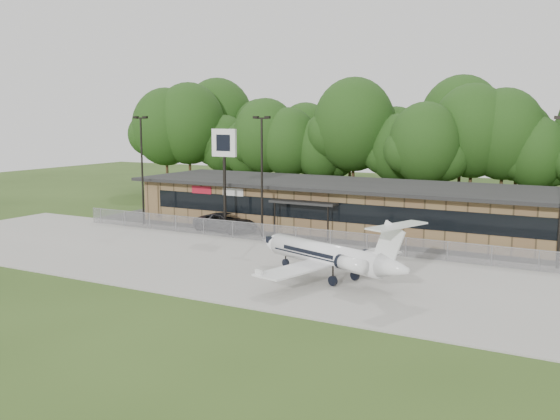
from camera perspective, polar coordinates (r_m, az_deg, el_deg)
The scene contains 11 objects.
ground at distance 36.84m, azimuth -8.00°, elevation -7.57°, with size 160.00×160.00×0.00m, color #2D4518.
apron at distance 43.28m, azimuth -1.64°, elevation -5.01°, with size 64.00×18.00×0.08m, color #9E9B93.
parking_lot at distance 53.29m, azimuth 4.64°, elevation -2.48°, with size 50.00×9.00×0.06m, color #383835.
terminal at distance 56.96m, azimuth 6.50°, elevation 0.40°, with size 41.00×11.65×4.30m.
fence at distance 49.15m, azimuth 2.50°, elevation -2.50°, with size 46.00×0.04×1.52m.
treeline at distance 73.48m, azimuth 11.97°, elevation 6.25°, with size 72.00×12.00×15.00m, color #1A3511, non-canonical shape.
light_pole_left at distance 59.74m, azimuth -12.51°, elevation 4.29°, with size 1.55×0.30×10.23m.
light_pole_mid at distance 52.11m, azimuth -1.67°, elevation 3.90°, with size 1.55×0.30×10.23m.
business_jet at distance 39.03m, azimuth 4.66°, elevation -4.27°, with size 12.62×11.29×4.31m.
suv at distance 55.81m, azimuth -5.01°, elevation -1.15°, with size 2.74×5.93×1.65m, color #302F32.
pole_sign at distance 54.39m, azimuth -5.13°, elevation 5.14°, with size 2.40×0.31×9.14m.
Camera 1 is at (21.35, -28.27, 10.14)m, focal length 40.00 mm.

